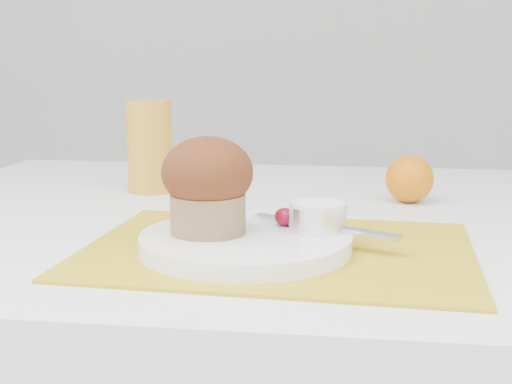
# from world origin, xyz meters

# --- Properties ---
(placemat) EXTENTS (0.42, 0.32, 0.00)m
(placemat) POSITION_xyz_m (-0.05, -0.13, 0.75)
(placemat) COLOR gold
(placemat) RESTS_ON table
(plate) EXTENTS (0.22, 0.22, 0.02)m
(plate) POSITION_xyz_m (-0.08, -0.14, 0.76)
(plate) COLOR white
(plate) RESTS_ON placemat
(ramekin) EXTENTS (0.07, 0.07, 0.03)m
(ramekin) POSITION_xyz_m (-0.01, -0.12, 0.78)
(ramekin) COLOR silver
(ramekin) RESTS_ON plate
(cream) EXTENTS (0.06, 0.06, 0.01)m
(cream) POSITION_xyz_m (-0.01, -0.12, 0.80)
(cream) COLOR white
(cream) RESTS_ON ramekin
(raspberry_near) EXTENTS (0.02, 0.02, 0.02)m
(raspberry_near) POSITION_xyz_m (-0.05, -0.10, 0.78)
(raspberry_near) COLOR #580205
(raspberry_near) RESTS_ON plate
(raspberry_far) EXTENTS (0.02, 0.02, 0.02)m
(raspberry_far) POSITION_xyz_m (-0.04, -0.10, 0.78)
(raspberry_far) COLOR #5C0219
(raspberry_far) RESTS_ON plate
(butter_knife) EXTENTS (0.16, 0.09, 0.00)m
(butter_knife) POSITION_xyz_m (-0.00, -0.11, 0.77)
(butter_knife) COLOR silver
(butter_knife) RESTS_ON plate
(orange) EXTENTS (0.07, 0.07, 0.07)m
(orange) POSITION_xyz_m (0.10, 0.14, 0.78)
(orange) COLOR orange
(orange) RESTS_ON table
(juice_glass) EXTENTS (0.08, 0.08, 0.14)m
(juice_glass) POSITION_xyz_m (-0.27, 0.17, 0.82)
(juice_glass) COLOR gold
(juice_glass) RESTS_ON table
(muffin) EXTENTS (0.09, 0.09, 0.10)m
(muffin) POSITION_xyz_m (-0.12, -0.14, 0.82)
(muffin) COLOR olive
(muffin) RESTS_ON plate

